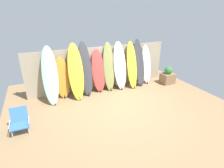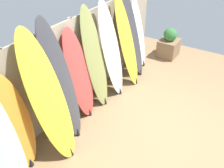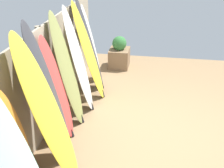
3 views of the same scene
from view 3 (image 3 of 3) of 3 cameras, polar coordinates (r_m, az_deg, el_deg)
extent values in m
plane|color=#8E704C|center=(5.37, 9.51, -9.46)|extent=(7.68, 7.68, 0.00)
cube|color=tan|center=(5.25, -12.05, 0.75)|extent=(6.08, 0.04, 1.80)
cylinder|color=gray|center=(4.13, -19.56, -7.47)|extent=(0.10, 0.10, 1.80)
cylinder|color=gray|center=(5.27, -12.46, 0.78)|extent=(0.10, 0.10, 1.80)
cylinder|color=gray|center=(6.53, -7.99, 5.99)|extent=(0.10, 0.10, 1.80)
cylinder|color=gray|center=(7.85, -4.94, 9.46)|extent=(0.10, 0.10, 1.80)
ellipsoid|color=#9ED6BC|center=(3.36, -17.59, -13.01)|extent=(0.63, 0.88, 2.04)
ellipsoid|color=orange|center=(3.88, -17.33, -11.40)|extent=(0.58, 0.42, 1.59)
ellipsoid|color=yellow|center=(4.03, -11.80, -5.01)|extent=(0.62, 0.81, 2.07)
ellipsoid|color=#38383D|center=(4.39, -11.44, -1.97)|extent=(0.53, 0.61, 2.12)
cone|color=black|center=(4.84, -7.54, -12.52)|extent=(0.08, 0.08, 0.15)
ellipsoid|color=#D13D38|center=(4.97, -9.97, -0.89)|extent=(0.55, 0.46, 1.75)
cone|color=black|center=(5.31, -7.34, -8.77)|extent=(0.08, 0.08, 0.14)
ellipsoid|color=olive|center=(5.30, -8.22, 2.47)|extent=(0.53, 0.57, 2.00)
cone|color=black|center=(5.66, -5.52, -6.22)|extent=(0.08, 0.08, 0.15)
ellipsoid|color=white|center=(5.70, -6.14, 4.30)|extent=(0.59, 0.55, 2.01)
cone|color=black|center=(6.04, -3.69, -3.94)|extent=(0.08, 0.08, 0.16)
ellipsoid|color=yellow|center=(6.19, -4.33, 5.94)|extent=(0.50, 0.70, 1.97)
cone|color=black|center=(6.48, -1.69, -1.62)|extent=(0.08, 0.08, 0.17)
ellipsoid|color=#38383D|center=(6.57, -4.10, 7.47)|extent=(0.57, 0.65, 2.05)
cone|color=black|center=(6.86, -1.80, -0.14)|extent=(0.08, 0.08, 0.15)
ellipsoid|color=white|center=(7.04, -3.80, 7.41)|extent=(0.50, 0.47, 1.75)
cone|color=black|center=(7.28, -2.16, 1.43)|extent=(0.08, 0.08, 0.15)
cube|color=#846647|center=(7.98, 1.34, 4.79)|extent=(0.57, 0.49, 0.47)
sphere|color=#347438|center=(7.85, 1.36, 7.44)|extent=(0.36, 0.36, 0.36)
camera|label=1|loc=(5.23, 79.35, 6.76)|focal=28.00mm
camera|label=2|loc=(1.62, 53.56, 23.96)|focal=40.00mm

